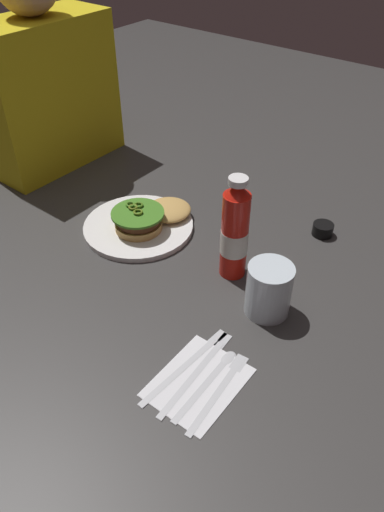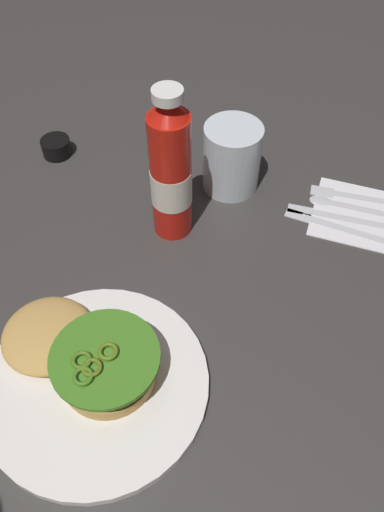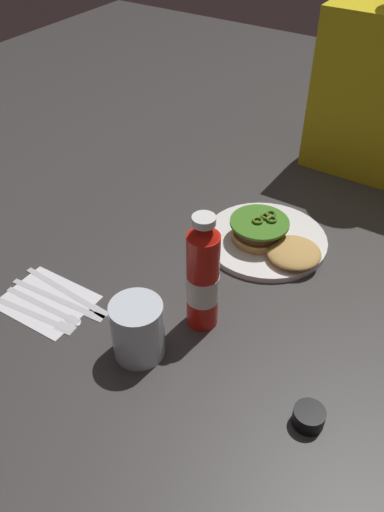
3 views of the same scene
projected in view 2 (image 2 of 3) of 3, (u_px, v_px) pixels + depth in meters
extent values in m
plane|color=#363433|center=(144.00, 283.00, 0.70)|extent=(3.00, 3.00, 0.00)
cylinder|color=white|center=(97.00, 384.00, 0.60)|extent=(0.26, 0.26, 0.01)
cylinder|color=tan|center=(109.00, 371.00, 0.59)|extent=(0.11, 0.11, 0.02)
cylinder|color=#512D19|center=(107.00, 364.00, 0.58)|extent=(0.10, 0.10, 0.02)
cylinder|color=red|center=(105.00, 360.00, 0.57)|extent=(0.09, 0.09, 0.01)
cylinder|color=#3E7A20|center=(105.00, 357.00, 0.57)|extent=(0.12, 0.12, 0.01)
torus|color=#586918|center=(92.00, 367.00, 0.55)|extent=(0.02, 0.02, 0.01)
torus|color=#41771D|center=(83.00, 376.00, 0.55)|extent=(0.02, 0.02, 0.01)
torus|color=#47721B|center=(81.00, 360.00, 0.56)|extent=(0.02, 0.02, 0.01)
torus|color=#557319|center=(108.00, 351.00, 0.57)|extent=(0.02, 0.02, 0.01)
ellipsoid|color=tan|center=(48.00, 335.00, 0.62)|extent=(0.11, 0.11, 0.03)
cylinder|color=red|center=(168.00, 177.00, 0.69)|extent=(0.06, 0.06, 0.19)
cone|color=red|center=(164.00, 108.00, 0.61)|extent=(0.05, 0.05, 0.02)
cylinder|color=white|center=(164.00, 94.00, 0.59)|extent=(0.04, 0.04, 0.01)
cylinder|color=white|center=(168.00, 185.00, 0.70)|extent=(0.06, 0.06, 0.05)
cylinder|color=silver|center=(232.00, 158.00, 0.79)|extent=(0.09, 0.09, 0.11)
cylinder|color=black|center=(56.00, 147.00, 0.86)|extent=(0.05, 0.05, 0.03)
cube|color=white|center=(368.00, 217.00, 0.78)|extent=(0.17, 0.13, 0.00)
cube|color=silver|center=(372.00, 198.00, 0.80)|extent=(0.18, 0.03, 0.00)
cube|color=silver|center=(323.00, 190.00, 0.81)|extent=(0.04, 0.03, 0.00)
cube|color=silver|center=(370.00, 209.00, 0.78)|extent=(0.17, 0.02, 0.00)
ellipsoid|color=silver|center=(323.00, 199.00, 0.80)|extent=(0.04, 0.03, 0.00)
cube|color=silver|center=(368.00, 221.00, 0.77)|extent=(0.19, 0.03, 0.00)
cube|color=silver|center=(314.00, 211.00, 0.78)|extent=(0.08, 0.02, 0.00)
cube|color=silver|center=(366.00, 234.00, 0.75)|extent=(0.19, 0.02, 0.00)
cube|color=silver|center=(312.00, 218.00, 0.77)|extent=(0.08, 0.02, 0.00)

